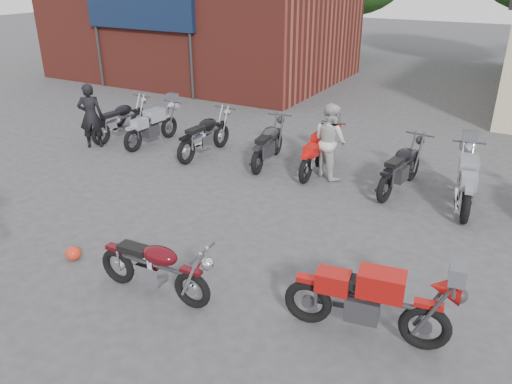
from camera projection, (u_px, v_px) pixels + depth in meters
The scene contains 14 objects.
ground at pixel (169, 283), 7.87m from camera, with size 90.00×90.00×0.00m, color #373739.
brick_building at pixel (203, 29), 22.18m from camera, with size 12.00×8.00×4.00m, color maroon.
vintage_motorcycle at pixel (155, 264), 7.35m from camera, with size 1.90×0.63×1.10m, color #47080F, non-canonical shape.
sportbike at pixel (370, 297), 6.50m from camera, with size 2.13×0.70×1.23m, color #9D100D, non-canonical shape.
helmet at pixel (73, 253), 8.44m from camera, with size 0.26×0.26×0.24m, color red.
person_dark at pixel (91, 116), 13.44m from camera, with size 0.64×0.42×1.76m, color black.
person_light at pixel (330, 141), 11.50m from camera, with size 0.86×0.67×1.76m, color #B1B2AD.
row_bike_0 at pixel (121, 118), 14.30m from camera, with size 2.03×0.67×1.18m, color black, non-canonical shape.
row_bike_1 at pixel (152, 124), 13.78m from camera, with size 1.99×0.66×1.16m, color #9C9CAA, non-canonical shape.
row_bike_2 at pixel (205, 133), 12.96m from camera, with size 2.08×0.69×1.21m, color black, non-canonical shape.
row_bike_3 at pixel (268, 141), 12.39m from camera, with size 2.01×0.66×1.17m, color #27272A, non-canonical shape.
row_bike_4 at pixel (319, 150), 11.86m from camera, with size 1.98×0.65×1.15m, color red, non-canonical shape.
row_bike_5 at pixel (401, 165), 10.87m from camera, with size 2.07×0.68×1.20m, color black, non-canonical shape.
row_bike_6 at pixel (467, 179), 10.14m from camera, with size 2.13×0.70×1.23m, color gray, non-canonical shape.
Camera 1 is at (4.42, -5.06, 4.55)m, focal length 35.00 mm.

